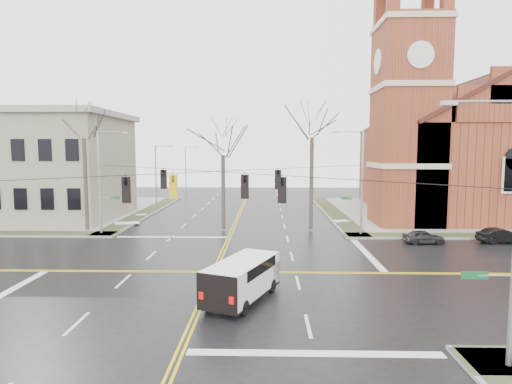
{
  "coord_description": "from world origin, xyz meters",
  "views": [
    {
      "loc": [
        3.21,
        -25.66,
        7.49
      ],
      "look_at": [
        2.42,
        6.0,
        4.37
      ],
      "focal_mm": 30.0,
      "sensor_mm": 36.0,
      "label": 1
    }
  ],
  "objects_px": {
    "signal_pole_ne": "(360,179)",
    "tree_nw_near": "(223,150)",
    "parked_car_a": "(423,237)",
    "streetlight_north_b": "(187,168)",
    "parked_car_b": "(501,236)",
    "signal_pole_nw": "(101,179)",
    "streetlight_north_a": "(157,174)",
    "cargo_van": "(244,276)",
    "tree_ne": "(312,131)",
    "signal_pole_se": "(511,227)",
    "church": "(452,142)",
    "tree_nw_far": "(84,132)"
  },
  "relations": [
    {
      "from": "tree_nw_far",
      "to": "streetlight_north_b",
      "type": "bearing_deg",
      "value": 85.54
    },
    {
      "from": "tree_nw_near",
      "to": "church",
      "type": "bearing_deg",
      "value": 23.63
    },
    {
      "from": "signal_pole_ne",
      "to": "tree_nw_near",
      "type": "height_order",
      "value": "tree_nw_near"
    },
    {
      "from": "signal_pole_se",
      "to": "tree_nw_far",
      "type": "bearing_deg",
      "value": 135.23
    },
    {
      "from": "signal_pole_ne",
      "to": "streetlight_north_b",
      "type": "xyz_separation_m",
      "value": [
        -21.97,
        36.5,
        -0.48
      ]
    },
    {
      "from": "signal_pole_nw",
      "to": "streetlight_north_a",
      "type": "relative_size",
      "value": 1.12
    },
    {
      "from": "tree_nw_far",
      "to": "tree_nw_near",
      "type": "height_order",
      "value": "tree_nw_far"
    },
    {
      "from": "streetlight_north_a",
      "to": "tree_ne",
      "type": "height_order",
      "value": "tree_ne"
    },
    {
      "from": "church",
      "to": "streetlight_north_b",
      "type": "xyz_separation_m",
      "value": [
        -35.42,
        23.22,
        -3.97
      ]
    },
    {
      "from": "signal_pole_ne",
      "to": "streetlight_north_b",
      "type": "distance_m",
      "value": 42.61
    },
    {
      "from": "parked_car_a",
      "to": "tree_nw_far",
      "type": "bearing_deg",
      "value": 80.11
    },
    {
      "from": "streetlight_north_b",
      "to": "cargo_van",
      "type": "height_order",
      "value": "streetlight_north_b"
    },
    {
      "from": "signal_pole_ne",
      "to": "parked_car_a",
      "type": "height_order",
      "value": "signal_pole_ne"
    },
    {
      "from": "streetlight_north_a",
      "to": "tree_nw_far",
      "type": "xyz_separation_m",
      "value": [
        -2.73,
        -14.99,
        4.63
      ]
    },
    {
      "from": "signal_pole_nw",
      "to": "streetlight_north_b",
      "type": "height_order",
      "value": "signal_pole_nw"
    },
    {
      "from": "church",
      "to": "signal_pole_se",
      "type": "xyz_separation_m",
      "value": [
        -13.44,
        -36.28,
        -3.48
      ]
    },
    {
      "from": "cargo_van",
      "to": "parked_car_a",
      "type": "relative_size",
      "value": 1.76
    },
    {
      "from": "streetlight_north_a",
      "to": "streetlight_north_b",
      "type": "xyz_separation_m",
      "value": [
        0.0,
        20.0,
        0.0
      ]
    },
    {
      "from": "signal_pole_ne",
      "to": "streetlight_north_b",
      "type": "bearing_deg",
      "value": 121.05
    },
    {
      "from": "cargo_van",
      "to": "tree_nw_near",
      "type": "distance_m",
      "value": 19.62
    },
    {
      "from": "signal_pole_nw",
      "to": "parked_car_b",
      "type": "xyz_separation_m",
      "value": [
        33.49,
        -2.69,
        -4.35
      ]
    },
    {
      "from": "signal_pole_se",
      "to": "parked_car_a",
      "type": "bearing_deg",
      "value": 77.29
    },
    {
      "from": "tree_nw_near",
      "to": "parked_car_b",
      "type": "bearing_deg",
      "value": -11.78
    },
    {
      "from": "signal_pole_ne",
      "to": "tree_nw_near",
      "type": "bearing_deg",
      "value": 170.17
    },
    {
      "from": "signal_pole_ne",
      "to": "tree_ne",
      "type": "distance_m",
      "value": 6.2
    },
    {
      "from": "streetlight_north_b",
      "to": "parked_car_b",
      "type": "distance_m",
      "value": 51.26
    },
    {
      "from": "streetlight_north_a",
      "to": "parked_car_b",
      "type": "height_order",
      "value": "streetlight_north_a"
    },
    {
      "from": "signal_pole_nw",
      "to": "parked_car_a",
      "type": "bearing_deg",
      "value": -6.48
    },
    {
      "from": "streetlight_north_a",
      "to": "streetlight_north_b",
      "type": "distance_m",
      "value": 20.0
    },
    {
      "from": "signal_pole_ne",
      "to": "cargo_van",
      "type": "distance_m",
      "value": 19.07
    },
    {
      "from": "signal_pole_ne",
      "to": "tree_ne",
      "type": "relative_size",
      "value": 0.71
    },
    {
      "from": "streetlight_north_b",
      "to": "parked_car_a",
      "type": "relative_size",
      "value": 2.5
    },
    {
      "from": "church",
      "to": "tree_nw_near",
      "type": "distance_m",
      "value": 27.92
    },
    {
      "from": "streetlight_north_a",
      "to": "tree_nw_near",
      "type": "distance_m",
      "value": 17.71
    },
    {
      "from": "tree_nw_far",
      "to": "tree_nw_near",
      "type": "relative_size",
      "value": 1.22
    },
    {
      "from": "signal_pole_ne",
      "to": "signal_pole_nw",
      "type": "xyz_separation_m",
      "value": [
        -22.64,
        0.0,
        0.0
      ]
    },
    {
      "from": "cargo_van",
      "to": "tree_ne",
      "type": "relative_size",
      "value": 0.44
    },
    {
      "from": "signal_pole_nw",
      "to": "cargo_van",
      "type": "bearing_deg",
      "value": -50.48
    },
    {
      "from": "parked_car_a",
      "to": "parked_car_b",
      "type": "bearing_deg",
      "value": -87.42
    },
    {
      "from": "signal_pole_se",
      "to": "tree_ne",
      "type": "xyz_separation_m",
      "value": [
        -3.98,
        25.18,
        4.23
      ]
    },
    {
      "from": "streetlight_north_b",
      "to": "parked_car_b",
      "type": "bearing_deg",
      "value": -50.05
    },
    {
      "from": "cargo_van",
      "to": "streetlight_north_b",
      "type": "bearing_deg",
      "value": 125.91
    },
    {
      "from": "parked_car_a",
      "to": "tree_nw_near",
      "type": "bearing_deg",
      "value": 71.71
    },
    {
      "from": "signal_pole_se",
      "to": "tree_nw_far",
      "type": "relative_size",
      "value": 0.71
    },
    {
      "from": "signal_pole_ne",
      "to": "streetlight_north_b",
      "type": "relative_size",
      "value": 1.12
    },
    {
      "from": "streetlight_north_a",
      "to": "parked_car_b",
      "type": "bearing_deg",
      "value": -30.31
    },
    {
      "from": "signal_pole_ne",
      "to": "parked_car_b",
      "type": "height_order",
      "value": "signal_pole_ne"
    },
    {
      "from": "streetlight_north_a",
      "to": "streetlight_north_b",
      "type": "relative_size",
      "value": 1.0
    },
    {
      "from": "tree_nw_far",
      "to": "signal_pole_se",
      "type": "bearing_deg",
      "value": -44.77
    },
    {
      "from": "cargo_van",
      "to": "streetlight_north_a",
      "type": "bearing_deg",
      "value": 133.58
    }
  ]
}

